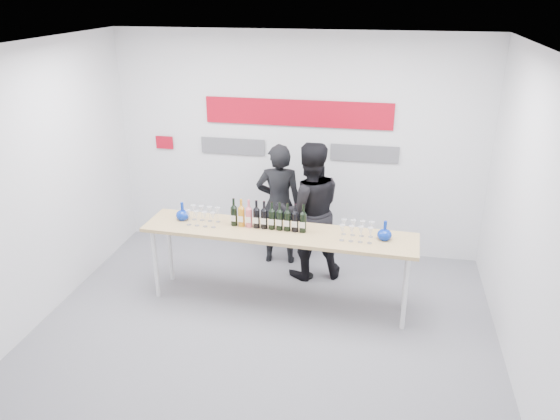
{
  "coord_description": "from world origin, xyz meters",
  "views": [
    {
      "loc": [
        1.14,
        -5.05,
        3.51
      ],
      "look_at": [
        0.04,
        0.55,
        1.15
      ],
      "focal_mm": 35.0,
      "sensor_mm": 36.0,
      "label": 1
    }
  ],
  "objects_px": {
    "presenter_right": "(309,211)",
    "presenter_left": "(279,204)",
    "mic_stand": "(307,241)",
    "tasting_table": "(278,237)"
  },
  "relations": [
    {
      "from": "presenter_left",
      "to": "presenter_right",
      "type": "bearing_deg",
      "value": 138.0
    },
    {
      "from": "tasting_table",
      "to": "presenter_right",
      "type": "xyz_separation_m",
      "value": [
        0.25,
        0.74,
        0.03
      ]
    },
    {
      "from": "presenter_right",
      "to": "mic_stand",
      "type": "height_order",
      "value": "presenter_right"
    },
    {
      "from": "tasting_table",
      "to": "mic_stand",
      "type": "relative_size",
      "value": 1.89
    },
    {
      "from": "tasting_table",
      "to": "presenter_left",
      "type": "xyz_separation_m",
      "value": [
        -0.2,
        1.06,
        -0.04
      ]
    },
    {
      "from": "presenter_right",
      "to": "tasting_table",
      "type": "bearing_deg",
      "value": 52.25
    },
    {
      "from": "presenter_right",
      "to": "presenter_left",
      "type": "bearing_deg",
      "value": -54.41
    },
    {
      "from": "presenter_left",
      "to": "mic_stand",
      "type": "relative_size",
      "value": 0.99
    },
    {
      "from": "tasting_table",
      "to": "mic_stand",
      "type": "bearing_deg",
      "value": 73.25
    },
    {
      "from": "tasting_table",
      "to": "presenter_left",
      "type": "distance_m",
      "value": 1.08
    }
  ]
}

